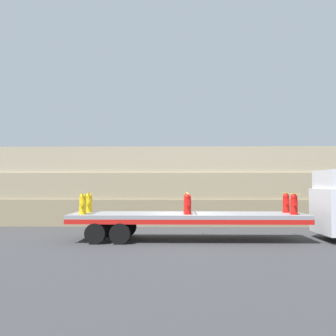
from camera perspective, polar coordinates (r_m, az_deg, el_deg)
ground_plane at (r=16.80m, az=2.98°, el=-10.92°), size 120.00×120.00×0.00m
rock_cliff at (r=23.41m, az=2.43°, el=-2.77°), size 60.00×3.30×4.72m
flatbed_trailer at (r=16.68m, az=1.11°, el=-7.60°), size 10.24×2.64×1.18m
fire_hydrant_yellow_near_0 at (r=16.57m, az=-12.86°, el=-5.40°), size 0.37×0.62×0.88m
fire_hydrant_yellow_far_0 at (r=17.65m, az=-11.98°, el=-5.23°), size 0.37×0.62×0.88m
fire_hydrant_red_near_1 at (r=16.09m, az=3.03°, el=-5.55°), size 0.37×0.62×0.88m
fire_hydrant_red_far_1 at (r=17.21m, az=2.91°, el=-5.35°), size 0.37×0.62×0.88m
fire_hydrant_red_near_2 at (r=16.85m, az=18.65°, el=-5.28°), size 0.37×0.62×0.88m
fire_hydrant_red_far_2 at (r=17.92m, az=17.57°, el=-5.13°), size 0.37×0.62×0.88m
cargo_strap_rear at (r=17.09m, az=-12.39°, el=-3.77°), size 0.05×2.75×0.01m
cargo_strap_middle at (r=16.63m, az=2.96°, el=-3.86°), size 0.05×2.75×0.01m
cargo_strap_front at (r=17.37m, az=18.07°, el=-3.69°), size 0.05×2.75×0.01m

